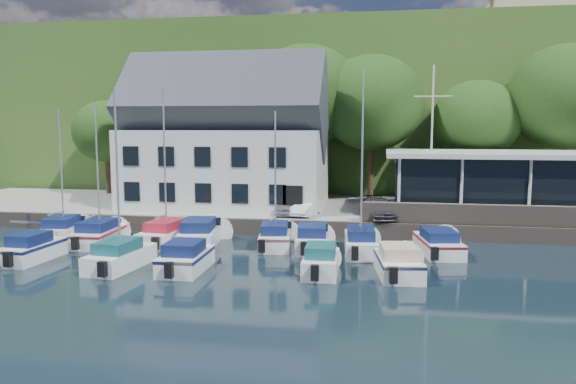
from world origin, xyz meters
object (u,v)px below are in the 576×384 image
car_dgrey (379,208)px  boat_r1_4 (275,172)px  boat_r2_2 (186,256)px  boat_r2_3 (321,259)px  boat_r1_5 (313,237)px  car_silver (285,206)px  boat_r2_0 (33,246)px  boat_r2_1 (117,179)px  car_white (307,207)px  car_blue (380,207)px  boat_r1_1 (97,169)px  harbor_building (227,146)px  boat_r1_2 (165,170)px  boat_r1_6 (362,172)px  club_pavilion (486,183)px  boat_r1_0 (61,169)px  flagpole (432,143)px  boat_r1_7 (438,241)px  boat_r1_3 (200,232)px  boat_r2_4 (399,260)px

car_dgrey → boat_r1_4: (-5.73, -4.93, 2.65)m
boat_r2_2 → boat_r2_3: boat_r2_2 is taller
car_dgrey → boat_r1_5: bearing=-138.5°
car_silver → boat_r2_0: (-11.28, -10.56, -0.84)m
boat_r1_5 → boat_r2_1: bearing=-154.0°
car_white → boat_r2_0: bearing=-126.8°
car_blue → boat_r1_1: bearing=-164.9°
boat_r2_0 → boat_r2_1: boat_r2_1 is taller
harbor_building → boat_r1_5: (7.42, -9.14, -4.63)m
boat_r1_2 → boat_r1_6: (11.27, -0.62, 0.10)m
car_white → boat_r1_2: size_ratio=0.39×
boat_r2_2 → club_pavilion: bearing=39.9°
car_white → boat_r2_1: bearing=-110.8°
boat_r2_0 → boat_r2_3: (14.79, -0.07, -0.03)m
boat_r1_0 → boat_r1_1: bearing=-24.6°
boat_r1_6 → boat_r1_1: bearing=175.6°
boat_r1_1 → boat_r1_0: bearing=160.3°
boat_r1_5 → club_pavilion: bearing=33.7°
boat_r1_6 → boat_r2_2: 10.18m
boat_r1_5 → flagpole: bearing=35.0°
flagpole → boat_r2_1: flagpole is taller
club_pavilion → boat_r1_4: bearing=-147.6°
boat_r1_6 → harbor_building: bearing=132.3°
harbor_building → boat_r2_2: 15.28m
boat_r1_7 → boat_r1_3: bearing=170.7°
boat_r1_0 → boat_r2_1: bearing=-50.0°
boat_r1_2 → boat_r2_2: (3.20, -5.64, -3.56)m
car_dgrey → boat_r2_1: bearing=-154.2°
flagpole → car_white: bearing=-179.9°
car_silver → boat_r1_6: size_ratio=0.39×
boat_r1_1 → boat_r2_4: 17.84m
boat_r1_1 → boat_r1_7: 19.55m
club_pavilion → car_blue: size_ratio=3.74×
boat_r1_3 → boat_r2_2: bearing=-86.9°
harbor_building → boat_r2_1: 14.58m
boat_r1_3 → boat_r2_3: (7.52, -4.97, -0.07)m
boat_r1_6 → boat_r2_1: size_ratio=1.01×
harbor_building → boat_r2_4: (11.95, -13.69, -4.62)m
boat_r2_1 → boat_r2_3: size_ratio=1.76×
club_pavilion → flagpole: (-3.87, -2.90, 2.71)m
car_blue → car_white: bearing=179.3°
flagpole → boat_r1_6: bearing=-124.1°
boat_r2_0 → car_white: bearing=42.0°
boat_r2_2 → boat_r2_0: bearing=174.8°
flagpole → car_blue: bearing=170.3°
boat_r1_0 → boat_r2_1: (6.48, -5.84, 0.09)m
car_white → car_blue: size_ratio=0.94×
boat_r1_1 → boat_r2_1: 6.23m
boat_r2_3 → boat_r1_0: bearing=160.0°
boat_r1_7 → boat_r2_2: bearing=-165.1°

